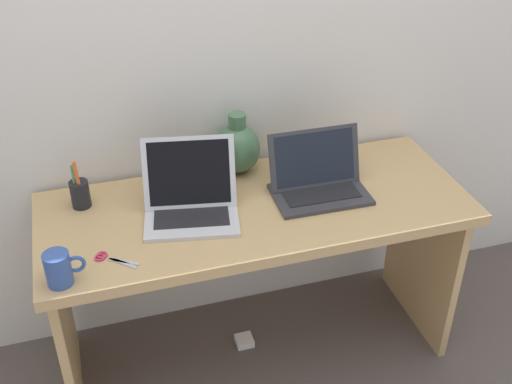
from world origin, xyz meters
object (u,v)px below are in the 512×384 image
(laptop_left, at_px, (190,196))
(scissors, at_px, (109,258))
(laptop_right, at_px, (317,177))
(green_vase, at_px, (238,147))
(pen_cup, at_px, (80,193))
(coffee_mug, at_px, (59,269))
(power_brick, at_px, (244,341))

(laptop_left, xyz_separation_m, scissors, (-0.30, -0.18, -0.06))
(laptop_right, xyz_separation_m, green_vase, (-0.23, 0.22, 0.04))
(pen_cup, bearing_deg, coffee_mug, -102.12)
(laptop_left, height_order, green_vase, laptop_left)
(laptop_left, relative_size, green_vase, 1.50)
(coffee_mug, distance_m, pen_cup, 0.40)
(pen_cup, distance_m, power_brick, 0.94)
(scissors, xyz_separation_m, power_brick, (0.48, 0.20, -0.71))
(laptop_right, height_order, scissors, laptop_right)
(laptop_left, bearing_deg, laptop_right, -0.33)
(green_vase, bearing_deg, laptop_right, -43.42)
(coffee_mug, xyz_separation_m, power_brick, (0.63, 0.27, -0.76))
(laptop_left, distance_m, laptop_right, 0.46)
(pen_cup, bearing_deg, power_brick, -12.14)
(coffee_mug, xyz_separation_m, scissors, (0.14, 0.07, -0.05))
(coffee_mug, relative_size, power_brick, 1.69)
(pen_cup, xyz_separation_m, power_brick, (0.54, -0.12, -0.76))
(laptop_left, bearing_deg, power_brick, 7.92)
(scissors, relative_size, power_brick, 1.88)
(laptop_right, bearing_deg, laptop_left, 179.67)
(laptop_right, xyz_separation_m, scissors, (-0.75, -0.18, -0.06))
(laptop_right, bearing_deg, power_brick, 173.89)
(laptop_left, relative_size, pen_cup, 1.92)
(scissors, bearing_deg, coffee_mug, -153.77)
(green_vase, height_order, scissors, green_vase)
(green_vase, bearing_deg, laptop_left, -135.95)
(laptop_right, height_order, coffee_mug, laptop_right)
(pen_cup, bearing_deg, scissors, -79.61)
(laptop_left, distance_m, coffee_mug, 0.50)
(laptop_left, relative_size, scissors, 2.67)
(coffee_mug, height_order, power_brick, coffee_mug)
(laptop_left, height_order, pen_cup, laptop_left)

